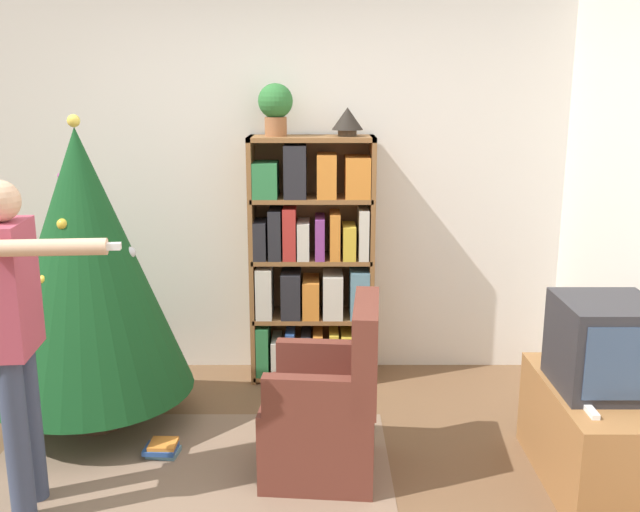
% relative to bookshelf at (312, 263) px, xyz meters
% --- Properties ---
extents(wall_back, '(8.00, 0.10, 2.60)m').
position_rel_bookshelf_xyz_m(wall_back, '(-0.22, 0.24, 0.50)').
color(wall_back, silver).
rests_on(wall_back, ground_plane).
extents(area_rug, '(2.10, 1.61, 0.01)m').
position_rel_bookshelf_xyz_m(area_rug, '(-0.63, -1.40, -0.80)').
color(area_rug, '#7F6651').
rests_on(area_rug, ground_plane).
extents(bookshelf, '(0.81, 0.32, 1.63)m').
position_rel_bookshelf_xyz_m(bookshelf, '(0.00, 0.00, 0.00)').
color(bookshelf, brown).
rests_on(bookshelf, ground_plane).
extents(tv_stand, '(0.50, 0.95, 0.51)m').
position_rel_bookshelf_xyz_m(tv_stand, '(1.42, -1.35, -0.54)').
color(tv_stand, '#996638').
rests_on(tv_stand, ground_plane).
extents(television, '(0.45, 0.48, 0.44)m').
position_rel_bookshelf_xyz_m(television, '(1.42, -1.35, -0.06)').
color(television, '#28282D').
rests_on(television, tv_stand).
extents(game_remote, '(0.04, 0.12, 0.02)m').
position_rel_bookshelf_xyz_m(game_remote, '(1.27, -1.63, -0.27)').
color(game_remote, white).
rests_on(game_remote, tv_stand).
extents(christmas_tree, '(1.15, 1.15, 1.80)m').
position_rel_bookshelf_xyz_m(christmas_tree, '(-1.26, -0.69, 0.17)').
color(christmas_tree, '#4C3323').
rests_on(christmas_tree, ground_plane).
extents(armchair, '(0.62, 0.61, 0.92)m').
position_rel_bookshelf_xyz_m(armchair, '(0.10, -1.23, -0.48)').
color(armchair, brown).
rests_on(armchair, ground_plane).
extents(standing_person, '(0.65, 0.47, 1.56)m').
position_rel_bookshelf_xyz_m(standing_person, '(-1.30, -1.57, 0.12)').
color(standing_person, '#38425B').
rests_on(standing_person, ground_plane).
extents(potted_plant, '(0.22, 0.22, 0.33)m').
position_rel_bookshelf_xyz_m(potted_plant, '(-0.22, 0.01, 1.02)').
color(potted_plant, '#935B38').
rests_on(potted_plant, bookshelf).
extents(table_lamp, '(0.20, 0.20, 0.18)m').
position_rel_bookshelf_xyz_m(table_lamp, '(0.23, 0.01, 0.93)').
color(table_lamp, '#473828').
rests_on(table_lamp, bookshelf).
extents(book_pile_near_tree, '(0.19, 0.16, 0.08)m').
position_rel_bookshelf_xyz_m(book_pile_near_tree, '(-0.79, -1.08, -0.76)').
color(book_pile_near_tree, '#5B899E').
rests_on(book_pile_near_tree, ground_plane).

